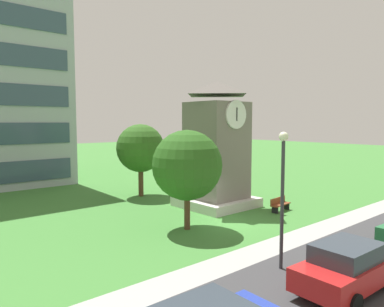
{
  "coord_description": "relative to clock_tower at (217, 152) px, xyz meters",
  "views": [
    {
      "loc": [
        -14.83,
        -14.26,
        5.75
      ],
      "look_at": [
        1.35,
        4.31,
        3.63
      ],
      "focal_mm": 34.29,
      "sensor_mm": 36.0,
      "label": 1
    }
  ],
  "objects": [
    {
      "name": "clock_tower",
      "position": [
        0.0,
        0.0,
        0.0
      ],
      "size": [
        4.5,
        4.5,
        8.44
      ],
      "color": "slate",
      "rests_on": "ground"
    },
    {
      "name": "ground_plane",
      "position": [
        -2.7,
        -3.31,
        -3.71
      ],
      "size": [
        160.0,
        160.0,
        0.0
      ],
      "primitive_type": "plane",
      "color": "#3D7A33"
    },
    {
      "name": "tree_by_building",
      "position": [
        -5.05,
        -2.84,
        -0.25
      ],
      "size": [
        3.75,
        3.75,
        5.34
      ],
      "color": "#513823",
      "rests_on": "ground"
    },
    {
      "name": "kerb_strip",
      "position": [
        -2.7,
        -7.56,
        -3.7
      ],
      "size": [
        120.0,
        1.6,
        0.01
      ],
      "primitive_type": "cube",
      "color": "#9E9E99",
      "rests_on": "ground"
    },
    {
      "name": "park_bench",
      "position": [
        2.05,
        -3.74,
        -3.24
      ],
      "size": [
        1.84,
        0.68,
        0.88
      ],
      "color": "brown",
      "rests_on": "ground"
    },
    {
      "name": "parked_car_red",
      "position": [
        -5.58,
        -11.98,
        -2.84
      ],
      "size": [
        4.62,
        2.19,
        1.69
      ],
      "color": "red",
      "rests_on": "ground"
    },
    {
      "name": "street_asphalt",
      "position": [
        -2.7,
        -11.96,
        -3.7
      ],
      "size": [
        120.0,
        7.2,
        0.01
      ],
      "primitive_type": "cube",
      "color": "#38383A",
      "rests_on": "ground"
    },
    {
      "name": "street_lamp",
      "position": [
        -5.71,
        -9.33,
        -0.33
      ],
      "size": [
        0.36,
        0.36,
        5.38
      ],
      "color": "#333338",
      "rests_on": "ground"
    },
    {
      "name": "tree_near_tower",
      "position": [
        -2.03,
        6.28,
        0.02
      ],
      "size": [
        3.71,
        3.71,
        5.6
      ],
      "color": "#513823",
      "rests_on": "ground"
    }
  ]
}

